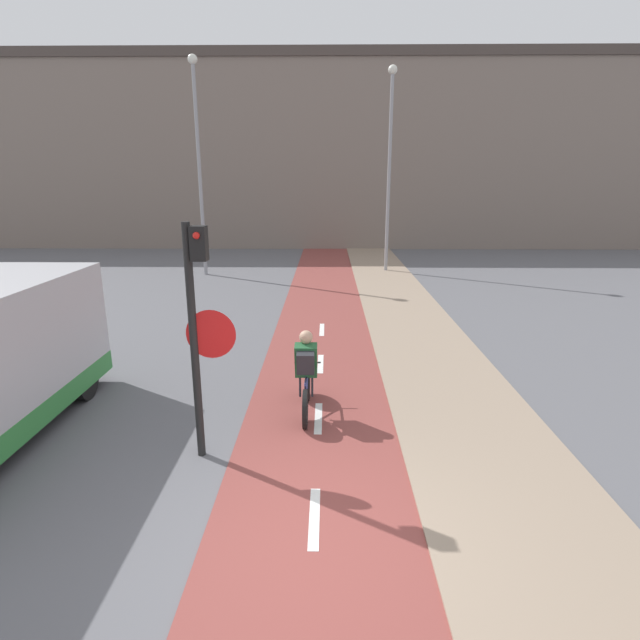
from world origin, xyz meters
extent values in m
plane|color=#5B5B60|center=(0.00, 0.00, 0.00)|extent=(120.00, 120.00, 0.00)
cube|color=brown|center=(0.00, 0.00, 0.01)|extent=(2.43, 60.00, 0.02)
cube|color=white|center=(0.00, 0.50, 0.02)|extent=(0.12, 1.10, 0.00)
cube|color=white|center=(0.00, 3.00, 0.02)|extent=(0.12, 1.10, 0.00)
cube|color=white|center=(0.00, 5.50, 0.02)|extent=(0.12, 1.10, 0.00)
cube|color=white|center=(0.00, 8.00, 0.02)|extent=(0.12, 1.10, 0.00)
cube|color=gray|center=(2.42, 0.00, 0.03)|extent=(2.40, 60.00, 0.05)
cube|color=slate|center=(0.00, 26.36, 4.95)|extent=(60.00, 5.00, 9.91)
cube|color=#473D38|center=(0.00, 26.36, 10.16)|extent=(60.00, 5.20, 0.50)
cylinder|color=black|center=(-1.65, 1.88, 1.64)|extent=(0.11, 0.11, 3.28)
cube|color=black|center=(-1.49, 1.88, 3.01)|extent=(0.20, 0.20, 0.44)
sphere|color=red|center=(-1.49, 1.77, 3.12)|extent=(0.09, 0.09, 0.09)
cone|color=red|center=(-1.41, 1.88, 1.80)|extent=(0.67, 0.01, 0.67)
cone|color=silver|center=(-1.41, 1.88, 1.80)|extent=(0.60, 0.02, 0.60)
cylinder|color=gray|center=(-4.91, 15.93, 4.00)|extent=(0.14, 0.14, 7.99)
sphere|color=silver|center=(-4.91, 15.93, 8.10)|extent=(0.36, 0.36, 0.36)
cylinder|color=gray|center=(2.63, 16.79, 3.89)|extent=(0.14, 0.14, 7.78)
sphere|color=silver|center=(2.63, 16.79, 7.89)|extent=(0.36, 0.36, 0.36)
cylinder|color=black|center=(-0.20, 2.73, 0.31)|extent=(0.07, 0.62, 0.62)
cylinder|color=black|center=(-0.20, 3.76, 0.31)|extent=(0.07, 0.62, 0.62)
cylinder|color=navy|center=(-0.20, 3.44, 0.48)|extent=(0.04, 0.66, 0.39)
cylinder|color=navy|center=(-0.20, 2.96, 0.49)|extent=(0.04, 0.34, 0.41)
cylinder|color=navy|center=(-0.20, 3.28, 0.67)|extent=(0.04, 0.95, 0.07)
cylinder|color=navy|center=(-0.20, 2.92, 0.30)|extent=(0.04, 0.39, 0.05)
cylinder|color=black|center=(-0.20, 3.76, 0.70)|extent=(0.46, 0.03, 0.03)
cube|color=#235B33|center=(-0.20, 3.17, 0.97)|extent=(0.36, 0.31, 0.59)
sphere|color=tan|center=(-0.20, 3.21, 1.34)|extent=(0.22, 0.22, 0.22)
cylinder|color=#232328|center=(-0.30, 3.13, 0.54)|extent=(0.04, 0.07, 0.39)
cylinder|color=#232328|center=(-0.10, 3.13, 0.54)|extent=(0.04, 0.07, 0.39)
cube|color=#28282D|center=(-0.20, 2.99, 0.99)|extent=(0.28, 0.23, 0.39)
cube|color=black|center=(-5.06, 4.63, 1.64)|extent=(1.79, 0.04, 0.70)
cylinder|color=black|center=(-4.17, 3.73, 0.35)|extent=(0.18, 0.70, 0.70)
camera|label=1|loc=(0.14, -4.43, 3.78)|focal=28.00mm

